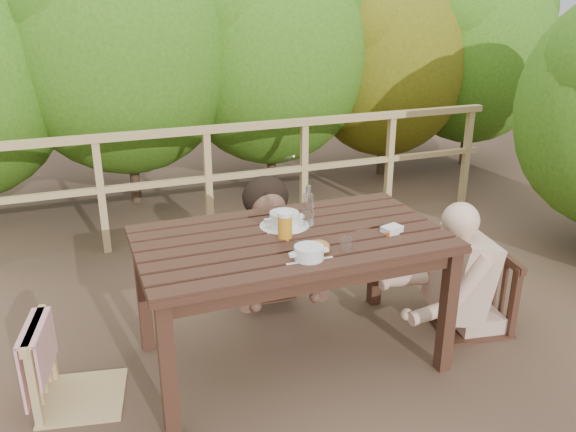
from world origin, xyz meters
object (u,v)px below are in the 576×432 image
object	(u,v)px
chair_far	(261,240)
chair_right	(474,260)
soup_near	(309,254)
beer_glass	(285,226)
woman	(259,200)
soup_far	(284,220)
diner_right	(483,224)
table	(291,300)
chair_left	(73,327)
tumbler	(346,246)
butter_tub	(392,230)
bread_roll	(318,247)
bottle	(308,208)

from	to	relation	value
chair_far	chair_right	size ratio (longest dim) A/B	0.88
soup_near	beer_glass	size ratio (longest dim) A/B	1.57
woman	soup_far	world-z (taller)	woman
diner_right	woman	bearing A→B (deg)	60.46
table	beer_glass	xyz separation A→B (m)	(-0.04, -0.02, 0.48)
chair_left	tumbler	distance (m)	1.47
table	chair_left	world-z (taller)	chair_left
butter_tub	chair_far	bearing A→B (deg)	97.46
chair_left	diner_right	world-z (taller)	diner_right
soup_near	beer_glass	bearing A→B (deg)	92.52
table	soup_near	distance (m)	0.55
beer_glass	soup_far	bearing A→B (deg)	70.64
bread_roll	beer_glass	bearing A→B (deg)	110.64
chair_left	chair_far	world-z (taller)	chair_left
tumbler	diner_right	bearing A→B (deg)	12.71
woman	bottle	bearing A→B (deg)	95.75
bread_roll	beer_glass	size ratio (longest dim) A/B	0.82
soup_far	table	bearing A→B (deg)	-95.41
beer_glass	bottle	world-z (taller)	bottle
beer_glass	butter_tub	bearing A→B (deg)	-13.82
table	chair_far	xyz separation A→B (m)	(0.10, 0.86, 0.02)
chair_left	soup_far	world-z (taller)	chair_left
woman	tumbler	xyz separation A→B (m)	(0.09, -1.18, 0.12)
table	beer_glass	size ratio (longest dim) A/B	10.55
beer_glass	tumbler	size ratio (longest dim) A/B	1.93
chair_right	beer_glass	xyz separation A→B (m)	(-1.28, 0.04, 0.40)
diner_right	beer_glass	size ratio (longest dim) A/B	8.76
chair_left	soup_near	world-z (taller)	chair_left
chair_left	butter_tub	xyz separation A→B (m)	(1.74, -0.21, 0.36)
table	chair_left	size ratio (longest dim) A/B	1.90
soup_far	bread_roll	world-z (taller)	soup_far
table	diner_right	world-z (taller)	diner_right
table	chair_far	world-z (taller)	chair_far
soup_near	bottle	xyz separation A→B (m)	(0.16, 0.40, 0.09)
chair_far	tumbler	distance (m)	1.24
tumbler	chair_far	bearing A→B (deg)	94.50
diner_right	beer_glass	distance (m)	1.32
table	bread_roll	distance (m)	0.51
table	chair_right	distance (m)	1.24
woman	tumbler	distance (m)	1.19
woman	tumbler	size ratio (longest dim) A/B	16.87
tumbler	bread_roll	bearing A→B (deg)	164.27
bread_roll	tumbler	bearing A→B (deg)	-15.73
chair_far	chair_right	world-z (taller)	chair_right
chair_right	diner_right	world-z (taller)	diner_right
chair_right	diner_right	distance (m)	0.24
chair_far	soup_far	distance (m)	0.84
woman	diner_right	world-z (taller)	diner_right
table	soup_far	bearing A→B (deg)	84.59
soup_far	chair_left	bearing A→B (deg)	-175.14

